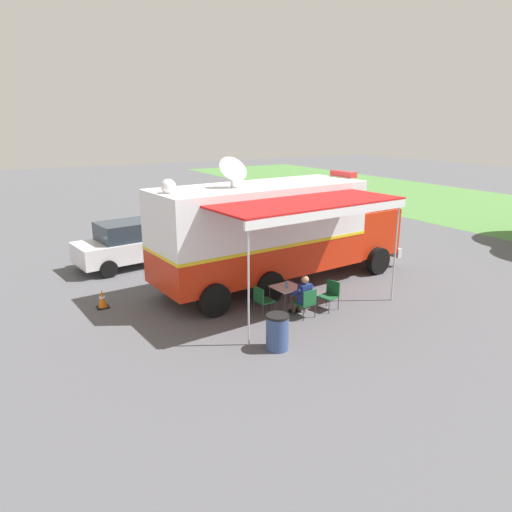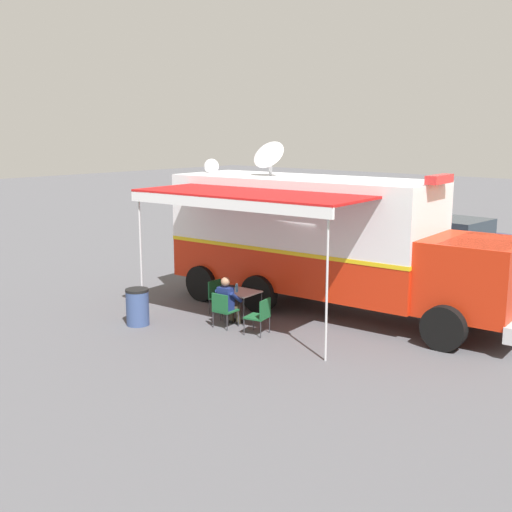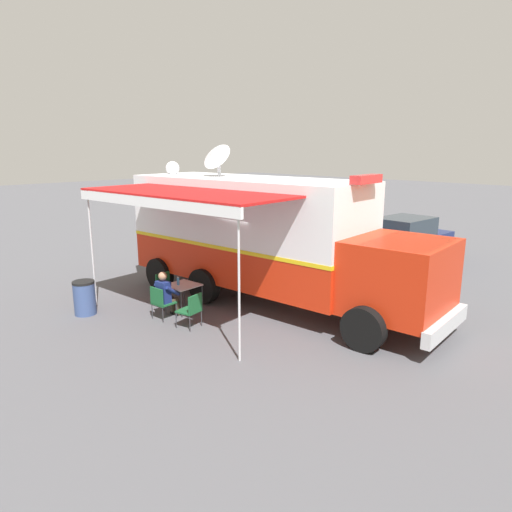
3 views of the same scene
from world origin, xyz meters
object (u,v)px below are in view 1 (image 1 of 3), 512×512
object	(u,v)px
folding_chair_at_table	(307,301)
traffic_cone	(102,299)
trash_bin	(277,332)
water_bottle	(287,285)
folding_chair_spare_by_truck	(330,293)
car_far_corner	(130,244)
seated_responder	(303,295)
command_truck	(279,229)
folding_table	(287,289)
folding_chair_beside_table	(262,298)
car_behind_truck	(207,221)

from	to	relation	value
folding_chair_at_table	traffic_cone	distance (m)	6.17
trash_bin	water_bottle	bearing A→B (deg)	141.05
water_bottle	folding_chair_spare_by_truck	size ratio (longest dim) A/B	0.26
water_bottle	car_far_corner	xyz separation A→B (m)	(-6.94, -2.69, 0.05)
water_bottle	car_far_corner	distance (m)	7.44
seated_responder	trash_bin	distance (m)	2.25
command_truck	traffic_cone	distance (m)	6.11
folding_table	seated_responder	size ratio (longest dim) A/B	0.69
folding_chair_at_table	folding_chair_beside_table	size ratio (longest dim) A/B	1.00
folding_table	command_truck	bearing A→B (deg)	153.53
command_truck	folding_table	xyz separation A→B (m)	(2.14, -1.07, -1.27)
folding_chair_beside_table	seated_responder	world-z (taller)	seated_responder
command_truck	folding_table	bearing A→B (deg)	-26.47
command_truck	water_bottle	world-z (taller)	command_truck
command_truck	folding_chair_beside_table	xyz separation A→B (m)	(2.11, -1.92, -1.43)
folding_table	folding_chair_beside_table	bearing A→B (deg)	-92.32
traffic_cone	car_behind_truck	xyz separation A→B (m)	(-6.36, 6.38, 0.60)
folding_table	folding_chair_spare_by_truck	distance (m)	1.32
folding_table	trash_bin	size ratio (longest dim) A/B	0.95
folding_chair_at_table	seated_responder	world-z (taller)	seated_responder
traffic_cone	car_behind_truck	world-z (taller)	car_behind_truck
folding_chair_spare_by_truck	seated_responder	size ratio (longest dim) A/B	0.70
trash_bin	seated_responder	bearing A→B (deg)	128.49
traffic_cone	car_behind_truck	size ratio (longest dim) A/B	0.14
folding_table	folding_chair_beside_table	xyz separation A→B (m)	(-0.03, -0.85, -0.16)
seated_responder	traffic_cone	bearing A→B (deg)	-126.06
traffic_cone	water_bottle	bearing A→B (deg)	57.11
folding_chair_beside_table	car_far_corner	size ratio (longest dim) A/B	0.20
folding_chair_beside_table	car_far_corner	bearing A→B (deg)	-164.38
command_truck	trash_bin	distance (m)	5.16
folding_chair_at_table	traffic_cone	size ratio (longest dim) A/B	1.50
folding_chair_spare_by_truck	car_behind_truck	size ratio (longest dim) A/B	0.20
folding_chair_spare_by_truck	car_behind_truck	distance (m)	9.92
command_truck	folding_chair_spare_by_truck	bearing A→B (deg)	2.16
folding_chair_beside_table	trash_bin	distance (m)	2.18
folding_table	seated_responder	distance (m)	0.63
trash_bin	car_far_corner	size ratio (longest dim) A/B	0.21
folding_table	folding_chair_beside_table	distance (m)	0.86
command_truck	folding_chair_at_table	distance (m)	3.40
folding_chair_beside_table	car_far_corner	distance (m)	7.09
traffic_cone	folding_chair_at_table	bearing A→B (deg)	52.62
car_behind_truck	seated_responder	bearing A→B (deg)	-8.56
folding_chair_spare_by_truck	car_behind_truck	world-z (taller)	car_behind_truck
folding_chair_spare_by_truck	water_bottle	bearing A→B (deg)	-112.32
trash_bin	car_far_corner	distance (m)	8.94
trash_bin	folding_chair_spare_by_truck	bearing A→B (deg)	116.81
car_behind_truck	car_far_corner	distance (m)	5.02
command_truck	car_behind_truck	xyz separation A→B (m)	(-7.17, 0.56, -1.06)
command_truck	water_bottle	distance (m)	2.73
folding_table	car_behind_truck	distance (m)	9.45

